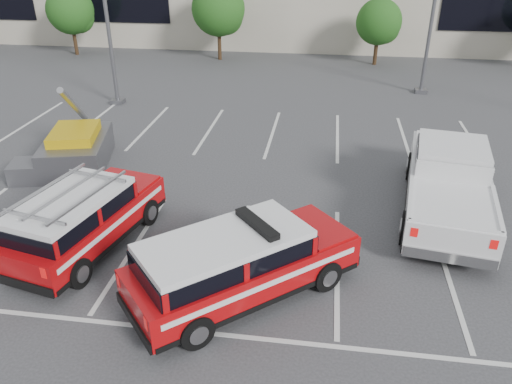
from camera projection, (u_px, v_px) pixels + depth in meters
ground at (233, 256)px, 13.01m from camera, size 120.00×120.00×0.00m
stall_markings at (257, 180)px, 16.95m from camera, size 23.00×15.00×0.01m
tree_left at (72, 12)px, 32.95m from camera, size 3.07×3.07×4.42m
tree_mid_left at (220, 11)px, 31.54m from camera, size 3.37×3.37×4.85m
tree_mid_right at (380, 23)px, 30.52m from camera, size 2.77×2.77×3.99m
fire_chief_suv at (240, 268)px, 11.28m from camera, size 5.26×4.94×1.86m
white_pickup at (448, 188)px, 14.72m from camera, size 3.23×6.74×1.99m
ladder_suv at (84, 223)px, 13.04m from camera, size 2.89×5.10×1.89m
utility_rig at (73, 150)px, 17.76m from camera, size 3.18×4.01×3.06m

